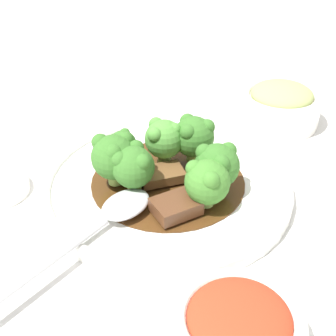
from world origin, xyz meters
TOP-DOWN VIEW (x-y plane):
  - ground_plane at (0.00, 0.00)m, footprint 4.00×4.00m
  - main_plate at (0.00, 0.00)m, footprint 0.30×0.30m
  - beef_strip_0 at (0.00, -0.01)m, footprint 0.04×0.06m
  - beef_strip_1 at (0.06, 0.00)m, footprint 0.05×0.06m
  - beef_strip_2 at (-0.03, -0.04)m, footprint 0.06×0.05m
  - broccoli_floret_0 at (0.03, 0.05)m, footprint 0.05×0.05m
  - broccoli_floret_1 at (-0.05, -0.05)m, footprint 0.04×0.04m
  - broccoli_floret_2 at (-0.03, -0.00)m, footprint 0.05×0.05m
  - broccoli_floret_3 at (0.05, 0.04)m, footprint 0.05×0.05m
  - broccoli_floret_4 at (0.02, -0.04)m, footprint 0.05×0.05m
  - broccoli_floret_5 at (-0.03, 0.04)m, footprint 0.05×0.05m
  - broccoli_floret_6 at (-0.00, -0.06)m, footprint 0.05×0.05m
  - serving_spoon at (0.07, -0.07)m, footprint 0.19×0.19m
  - side_bowl_kimchi at (0.22, 0.03)m, footprint 0.11×0.11m
  - side_bowl_appetizer at (-0.15, 0.19)m, footprint 0.12×0.12m

SIDE VIEW (x-z plane):
  - ground_plane at x=0.00m, z-range 0.00..0.00m
  - main_plate at x=0.00m, z-range 0.00..0.02m
  - side_bowl_kimchi at x=0.22m, z-range 0.00..0.04m
  - beef_strip_2 at x=-0.03m, z-range 0.02..0.03m
  - beef_strip_0 at x=0.00m, z-range 0.02..0.03m
  - serving_spoon at x=0.07m, z-range 0.02..0.03m
  - beef_strip_1 at x=0.06m, z-range 0.02..0.03m
  - side_bowl_appetizer at x=-0.15m, z-range 0.00..0.06m
  - broccoli_floret_1 at x=-0.05m, z-range 0.02..0.06m
  - broccoli_floret_3 at x=0.05m, z-range 0.02..0.08m
  - broccoli_floret_0 at x=0.03m, z-range 0.02..0.08m
  - broccoli_floret_4 at x=0.02m, z-range 0.02..0.08m
  - broccoli_floret_2 at x=-0.03m, z-range 0.03..0.08m
  - broccoli_floret_5 at x=-0.03m, z-range 0.02..0.09m
  - broccoli_floret_6 at x=0.00m, z-range 0.02..0.09m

